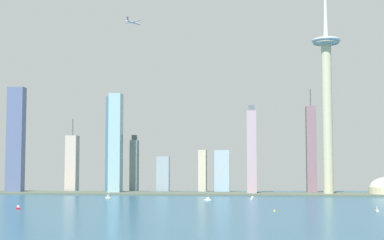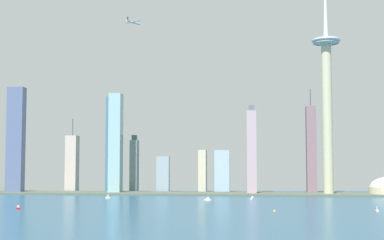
{
  "view_description": "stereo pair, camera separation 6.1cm",
  "coord_description": "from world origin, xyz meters",
  "px_view_note": "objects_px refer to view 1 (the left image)",
  "views": [
    {
      "loc": [
        112.68,
        -434.99,
        49.42
      ],
      "look_at": [
        13.01,
        445.31,
        116.47
      ],
      "focal_mm": 52.99,
      "sensor_mm": 36.0,
      "label": 1
    },
    {
      "loc": [
        112.74,
        -434.98,
        49.42
      ],
      "look_at": [
        13.01,
        445.31,
        116.47
      ],
      "focal_mm": 52.99,
      "sensor_mm": 36.0,
      "label": 2
    }
  ],
  "objects_px": {
    "boat_4": "(253,198)",
    "skyscraper_3": "(134,165)",
    "skyscraper_6": "(163,174)",
    "boat_3": "(108,197)",
    "channel_buoy_0": "(274,210)",
    "boat_0": "(18,208)",
    "skyscraper_9": "(311,150)",
    "airplane": "(133,22)",
    "boat_2": "(377,210)",
    "skyscraper_7": "(111,144)",
    "observation_tower": "(327,85)",
    "boat_1": "(208,199)",
    "skyscraper_4": "(203,171)",
    "skyscraper_5": "(116,143)",
    "skyscraper_0": "(222,171)",
    "skyscraper_1": "(72,164)",
    "skyscraper_2": "(252,151)",
    "skyscraper_8": "(16,140)"
  },
  "relations": [
    {
      "from": "skyscraper_9",
      "to": "boat_0",
      "type": "bearing_deg",
      "value": -135.06
    },
    {
      "from": "boat_2",
      "to": "boat_0",
      "type": "bearing_deg",
      "value": 93.24
    },
    {
      "from": "skyscraper_0",
      "to": "boat_2",
      "type": "height_order",
      "value": "skyscraper_0"
    },
    {
      "from": "boat_1",
      "to": "observation_tower",
      "type": "bearing_deg",
      "value": 64.64
    },
    {
      "from": "boat_0",
      "to": "boat_3",
      "type": "height_order",
      "value": "boat_3"
    },
    {
      "from": "channel_buoy_0",
      "to": "airplane",
      "type": "distance_m",
      "value": 393.86
    },
    {
      "from": "skyscraper_6",
      "to": "airplane",
      "type": "distance_m",
      "value": 261.72
    },
    {
      "from": "skyscraper_1",
      "to": "skyscraper_4",
      "type": "height_order",
      "value": "skyscraper_1"
    },
    {
      "from": "observation_tower",
      "to": "skyscraper_4",
      "type": "bearing_deg",
      "value": 161.69
    },
    {
      "from": "skyscraper_1",
      "to": "skyscraper_4",
      "type": "xyz_separation_m",
      "value": [
        223.11,
        10.83,
        -12.52
      ]
    },
    {
      "from": "skyscraper_1",
      "to": "boat_4",
      "type": "xyz_separation_m",
      "value": [
        307.58,
        -159.5,
        -46.56
      ]
    },
    {
      "from": "skyscraper_8",
      "to": "boat_0",
      "type": "relative_size",
      "value": 18.67
    },
    {
      "from": "skyscraper_2",
      "to": "boat_0",
      "type": "relative_size",
      "value": 15.02
    },
    {
      "from": "boat_2",
      "to": "boat_3",
      "type": "bearing_deg",
      "value": 62.88
    },
    {
      "from": "skyscraper_0",
      "to": "boat_3",
      "type": "relative_size",
      "value": 7.53
    },
    {
      "from": "skyscraper_7",
      "to": "boat_3",
      "type": "distance_m",
      "value": 218.07
    },
    {
      "from": "skyscraper_2",
      "to": "airplane",
      "type": "xyz_separation_m",
      "value": [
        -173.09,
        -82.25,
        190.42
      ]
    },
    {
      "from": "observation_tower",
      "to": "boat_2",
      "type": "height_order",
      "value": "observation_tower"
    },
    {
      "from": "boat_4",
      "to": "boat_1",
      "type": "bearing_deg",
      "value": 141.19
    },
    {
      "from": "boat_0",
      "to": "skyscraper_6",
      "type": "bearing_deg",
      "value": -49.66
    },
    {
      "from": "skyscraper_7",
      "to": "channel_buoy_0",
      "type": "relative_size",
      "value": 70.25
    },
    {
      "from": "skyscraper_0",
      "to": "skyscraper_1",
      "type": "relative_size",
      "value": 0.57
    },
    {
      "from": "skyscraper_7",
      "to": "boat_0",
      "type": "distance_m",
      "value": 394.78
    },
    {
      "from": "skyscraper_4",
      "to": "skyscraper_5",
      "type": "bearing_deg",
      "value": -157.35
    },
    {
      "from": "skyscraper_1",
      "to": "skyscraper_0",
      "type": "bearing_deg",
      "value": 4.94
    },
    {
      "from": "skyscraper_5",
      "to": "skyscraper_9",
      "type": "height_order",
      "value": "skyscraper_9"
    },
    {
      "from": "channel_buoy_0",
      "to": "boat_3",
      "type": "bearing_deg",
      "value": 139.91
    },
    {
      "from": "channel_buoy_0",
      "to": "boat_0",
      "type": "bearing_deg",
      "value": -179.64
    },
    {
      "from": "boat_3",
      "to": "observation_tower",
      "type": "bearing_deg",
      "value": -127.79
    },
    {
      "from": "observation_tower",
      "to": "boat_3",
      "type": "height_order",
      "value": "observation_tower"
    },
    {
      "from": "airplane",
      "to": "skyscraper_9",
      "type": "bearing_deg",
      "value": -34.95
    },
    {
      "from": "boat_2",
      "to": "boat_3",
      "type": "xyz_separation_m",
      "value": [
        -326.62,
        177.47,
        -0.02
      ]
    },
    {
      "from": "boat_2",
      "to": "channel_buoy_0",
      "type": "distance_m",
      "value": 103.99
    },
    {
      "from": "skyscraper_1",
      "to": "boat_3",
      "type": "distance_m",
      "value": 201.86
    },
    {
      "from": "skyscraper_1",
      "to": "skyscraper_4",
      "type": "bearing_deg",
      "value": 2.78
    },
    {
      "from": "observation_tower",
      "to": "boat_2",
      "type": "distance_m",
      "value": 332.6
    },
    {
      "from": "airplane",
      "to": "skyscraper_6",
      "type": "bearing_deg",
      "value": 20.67
    },
    {
      "from": "skyscraper_0",
      "to": "boat_1",
      "type": "distance_m",
      "value": 215.1
    },
    {
      "from": "skyscraper_2",
      "to": "skyscraper_9",
      "type": "bearing_deg",
      "value": 19.26
    },
    {
      "from": "boat_2",
      "to": "airplane",
      "type": "bearing_deg",
      "value": 56.05
    },
    {
      "from": "skyscraper_1",
      "to": "skyscraper_6",
      "type": "height_order",
      "value": "skyscraper_1"
    },
    {
      "from": "skyscraper_6",
      "to": "boat_3",
      "type": "xyz_separation_m",
      "value": [
        -50.2,
        -163.24,
        -28.32
      ]
    },
    {
      "from": "skyscraper_7",
      "to": "boat_1",
      "type": "distance_m",
      "value": 303.26
    },
    {
      "from": "skyscraper_3",
      "to": "skyscraper_6",
      "type": "distance_m",
      "value": 54.11
    },
    {
      "from": "skyscraper_3",
      "to": "airplane",
      "type": "distance_m",
      "value": 252.87
    },
    {
      "from": "observation_tower",
      "to": "channel_buoy_0",
      "type": "relative_size",
      "value": 159.0
    },
    {
      "from": "boat_4",
      "to": "skyscraper_3",
      "type": "bearing_deg",
      "value": 73.83
    },
    {
      "from": "skyscraper_1",
      "to": "boat_3",
      "type": "xyz_separation_m",
      "value": [
        107.58,
        -164.45,
        -46.19
      ]
    },
    {
      "from": "skyscraper_3",
      "to": "channel_buoy_0",
      "type": "xyz_separation_m",
      "value": [
        224.14,
        -359.34,
        -44.4
      ]
    },
    {
      "from": "skyscraper_6",
      "to": "boat_4",
      "type": "distance_m",
      "value": 219.83
    }
  ]
}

